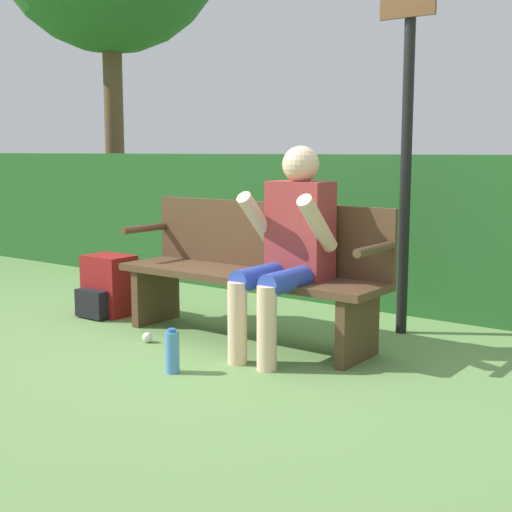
{
  "coord_description": "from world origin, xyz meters",
  "views": [
    {
      "loc": [
        2.67,
        -3.49,
        1.19
      ],
      "look_at": [
        0.15,
        -0.1,
        0.56
      ],
      "focal_mm": 50.0,
      "sensor_mm": 36.0,
      "label": 1
    }
  ],
  "objects": [
    {
      "name": "signpost",
      "position": [
        0.71,
        0.75,
        1.35
      ],
      "size": [
        0.37,
        0.09,
        2.35
      ],
      "color": "black",
      "rests_on": "ground"
    },
    {
      "name": "backpack",
      "position": [
        -1.24,
        -0.05,
        0.21
      ],
      "size": [
        0.35,
        0.35,
        0.44
      ],
      "color": "maroon",
      "rests_on": "ground"
    },
    {
      "name": "water_bottle",
      "position": [
        0.09,
        -0.78,
        0.11
      ],
      "size": [
        0.08,
        0.08,
        0.24
      ],
      "color": "#4C8CCC",
      "rests_on": "ground"
    },
    {
      "name": "ground_plane",
      "position": [
        0.0,
        0.0,
        0.0
      ],
      "size": [
        40.0,
        40.0,
        0.0
      ],
      "primitive_type": "plane",
      "color": "#668E4C"
    },
    {
      "name": "litter_crumple",
      "position": [
        -0.46,
        -0.42,
        0.03
      ],
      "size": [
        0.06,
        0.06,
        0.06
      ],
      "color": "silver",
      "rests_on": "ground"
    },
    {
      "name": "person_seated",
      "position": [
        0.37,
        -0.07,
        0.67
      ],
      "size": [
        0.51,
        0.64,
        1.22
      ],
      "color": "#993333",
      "rests_on": "ground"
    },
    {
      "name": "hedge_back",
      "position": [
        0.0,
        1.5,
        0.58
      ],
      "size": [
        12.0,
        0.54,
        1.16
      ],
      "color": "#235623",
      "rests_on": "ground"
    },
    {
      "name": "park_bench",
      "position": [
        0.0,
        0.07,
        0.45
      ],
      "size": [
        1.83,
        0.46,
        0.86
      ],
      "color": "#513823",
      "rests_on": "ground"
    }
  ]
}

